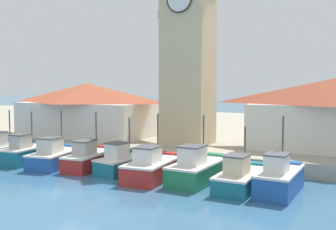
% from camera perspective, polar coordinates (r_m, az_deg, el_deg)
% --- Properties ---
extents(ground_plane, '(300.00, 300.00, 0.00)m').
position_cam_1_polar(ground_plane, '(22.35, -14.04, -10.85)').
color(ground_plane, '#386689').
extents(quay_wharf, '(120.00, 40.00, 1.01)m').
position_cam_1_polar(quay_wharf, '(47.53, 8.52, -2.04)').
color(quay_wharf, '#A89E89').
rests_on(quay_wharf, ground).
extents(fishing_boat_far_left, '(1.93, 4.85, 3.85)m').
position_cam_1_polar(fishing_boat_far_left, '(32.98, -22.76, -4.75)').
color(fishing_boat_far_left, navy).
rests_on(fishing_boat_far_left, ground).
extents(fishing_boat_left_outer, '(2.07, 4.23, 3.83)m').
position_cam_1_polar(fishing_boat_left_outer, '(31.08, -19.76, -5.18)').
color(fishing_boat_left_outer, '#196B7F').
rests_on(fishing_boat_left_outer, ground).
extents(fishing_boat_left_inner, '(2.81, 5.10, 3.98)m').
position_cam_1_polar(fishing_boat_left_inner, '(29.25, -15.85, -5.78)').
color(fishing_boat_left_inner, '#2356A8').
rests_on(fishing_boat_left_inner, ground).
extents(fishing_boat_mid_left, '(2.16, 5.14, 3.91)m').
position_cam_1_polar(fishing_boat_mid_left, '(28.14, -11.09, -6.15)').
color(fishing_boat_mid_left, '#AD2823').
rests_on(fishing_boat_mid_left, ground).
extents(fishing_boat_center, '(2.63, 4.40, 3.65)m').
position_cam_1_polar(fishing_boat_center, '(26.42, -6.43, -6.80)').
color(fishing_boat_center, '#196B7F').
rests_on(fishing_boat_center, ground).
extents(fishing_boat_mid_right, '(2.41, 5.14, 4.03)m').
position_cam_1_polar(fishing_boat_mid_right, '(24.49, -2.15, -7.56)').
color(fishing_boat_mid_right, '#AD2823').
rests_on(fishing_boat_mid_right, ground).
extents(fishing_boat_right_inner, '(2.41, 5.39, 3.97)m').
position_cam_1_polar(fishing_boat_right_inner, '(23.90, 4.41, -7.79)').
color(fishing_boat_right_inner, '#237A4C').
rests_on(fishing_boat_right_inner, ground).
extents(fishing_boat_right_outer, '(2.12, 4.96, 3.46)m').
position_cam_1_polar(fishing_boat_right_outer, '(22.56, 10.54, -8.85)').
color(fishing_boat_right_outer, '#196B7F').
rests_on(fishing_boat_right_outer, ground).
extents(fishing_boat_far_right, '(2.09, 4.54, 4.14)m').
position_cam_1_polar(fishing_boat_far_right, '(22.13, 15.86, -8.89)').
color(fishing_boat_far_right, '#2356A8').
rests_on(fishing_boat_far_right, ground).
extents(clock_tower, '(4.07, 4.07, 17.19)m').
position_cam_1_polar(clock_tower, '(31.85, 3.00, 10.40)').
color(clock_tower, beige).
rests_on(clock_tower, quay_wharf).
extents(warehouse_left, '(12.50, 6.90, 4.94)m').
position_cam_1_polar(warehouse_left, '(37.86, -11.60, 0.87)').
color(warehouse_left, silver).
rests_on(warehouse_left, quay_wharf).
extents(port_crane_near, '(2.00, 11.19, 17.16)m').
position_cam_1_polar(port_crane_near, '(52.27, 0.14, 6.29)').
color(port_crane_near, maroon).
rests_on(port_crane_near, quay_wharf).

